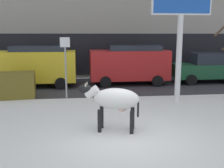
{
  "coord_description": "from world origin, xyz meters",
  "views": [
    {
      "loc": [
        -1.27,
        -7.19,
        2.94
      ],
      "look_at": [
        -0.1,
        2.61,
        1.1
      ],
      "focal_mm": 42.71,
      "sensor_mm": 36.0,
      "label": 1
    }
  ],
  "objects_px": {
    "car_darkgreen_sedan": "(207,68)",
    "billboard": "(182,1)",
    "cow_holstein": "(115,99)",
    "street_sign": "(66,63)",
    "car_red_van": "(129,63)",
    "dumpster": "(16,85)",
    "car_yellow_van": "(35,65)",
    "pedestrian_near_billboard": "(208,63)"
  },
  "relations": [
    {
      "from": "car_darkgreen_sedan",
      "to": "dumpster",
      "type": "relative_size",
      "value": 2.47
    },
    {
      "from": "car_yellow_van",
      "to": "street_sign",
      "type": "bearing_deg",
      "value": -59.42
    },
    {
      "from": "car_red_van",
      "to": "dumpster",
      "type": "height_order",
      "value": "car_red_van"
    },
    {
      "from": "billboard",
      "to": "pedestrian_near_billboard",
      "type": "relative_size",
      "value": 3.21
    },
    {
      "from": "billboard",
      "to": "car_yellow_van",
      "type": "bearing_deg",
      "value": 147.35
    },
    {
      "from": "street_sign",
      "to": "dumpster",
      "type": "bearing_deg",
      "value": 167.18
    },
    {
      "from": "billboard",
      "to": "street_sign",
      "type": "relative_size",
      "value": 1.97
    },
    {
      "from": "cow_holstein",
      "to": "car_darkgreen_sedan",
      "type": "xyz_separation_m",
      "value": [
        6.78,
        7.76,
        -0.09
      ]
    },
    {
      "from": "car_darkgreen_sedan",
      "to": "pedestrian_near_billboard",
      "type": "height_order",
      "value": "car_darkgreen_sedan"
    },
    {
      "from": "cow_holstein",
      "to": "car_yellow_van",
      "type": "xyz_separation_m",
      "value": [
        -3.57,
        7.56,
        0.24
      ]
    },
    {
      "from": "car_red_van",
      "to": "street_sign",
      "type": "height_order",
      "value": "street_sign"
    },
    {
      "from": "car_red_van",
      "to": "dumpster",
      "type": "distance_m",
      "value": 6.58
    },
    {
      "from": "car_darkgreen_sedan",
      "to": "dumpster",
      "type": "xyz_separation_m",
      "value": [
        -10.82,
        -2.85,
        -0.31
      ]
    },
    {
      "from": "street_sign",
      "to": "car_darkgreen_sedan",
      "type": "bearing_deg",
      "value": 21.81
    },
    {
      "from": "billboard",
      "to": "car_darkgreen_sedan",
      "type": "height_order",
      "value": "billboard"
    },
    {
      "from": "pedestrian_near_billboard",
      "to": "car_darkgreen_sedan",
      "type": "bearing_deg",
      "value": -117.74
    },
    {
      "from": "billboard",
      "to": "dumpster",
      "type": "distance_m",
      "value": 8.32
    },
    {
      "from": "billboard",
      "to": "dumpster",
      "type": "xyz_separation_m",
      "value": [
        -7.25,
        1.69,
        -3.71
      ]
    },
    {
      "from": "billboard",
      "to": "pedestrian_near_billboard",
      "type": "bearing_deg",
      "value": 55.5
    },
    {
      "from": "billboard",
      "to": "pedestrian_near_billboard",
      "type": "height_order",
      "value": "billboard"
    },
    {
      "from": "car_darkgreen_sedan",
      "to": "car_red_van",
      "type": "bearing_deg",
      "value": -179.56
    },
    {
      "from": "billboard",
      "to": "car_yellow_van",
      "type": "xyz_separation_m",
      "value": [
        -6.77,
        4.34,
        -3.07
      ]
    },
    {
      "from": "dumpster",
      "to": "street_sign",
      "type": "distance_m",
      "value": 2.64
    },
    {
      "from": "car_yellow_van",
      "to": "car_red_van",
      "type": "bearing_deg",
      "value": 1.68
    },
    {
      "from": "billboard",
      "to": "car_yellow_van",
      "type": "distance_m",
      "value": 8.61
    },
    {
      "from": "pedestrian_near_billboard",
      "to": "dumpster",
      "type": "bearing_deg",
      "value": -155.32
    },
    {
      "from": "cow_holstein",
      "to": "street_sign",
      "type": "height_order",
      "value": "street_sign"
    },
    {
      "from": "cow_holstein",
      "to": "billboard",
      "type": "height_order",
      "value": "billboard"
    },
    {
      "from": "car_darkgreen_sedan",
      "to": "billboard",
      "type": "bearing_deg",
      "value": -128.2
    },
    {
      "from": "dumpster",
      "to": "street_sign",
      "type": "height_order",
      "value": "street_sign"
    },
    {
      "from": "pedestrian_near_billboard",
      "to": "dumpster",
      "type": "height_order",
      "value": "pedestrian_near_billboard"
    },
    {
      "from": "cow_holstein",
      "to": "billboard",
      "type": "distance_m",
      "value": 5.63
    },
    {
      "from": "car_darkgreen_sedan",
      "to": "dumpster",
      "type": "height_order",
      "value": "car_darkgreen_sedan"
    },
    {
      "from": "cow_holstein",
      "to": "car_red_van",
      "type": "bearing_deg",
      "value": 76.33
    },
    {
      "from": "cow_holstein",
      "to": "car_yellow_van",
      "type": "relative_size",
      "value": 0.42
    },
    {
      "from": "billboard",
      "to": "car_yellow_van",
      "type": "relative_size",
      "value": 1.21
    },
    {
      "from": "cow_holstein",
      "to": "dumpster",
      "type": "relative_size",
      "value": 1.14
    },
    {
      "from": "cow_holstein",
      "to": "car_red_van",
      "type": "distance_m",
      "value": 7.95
    },
    {
      "from": "car_yellow_van",
      "to": "dumpster",
      "type": "relative_size",
      "value": 2.71
    },
    {
      "from": "car_yellow_van",
      "to": "dumpster",
      "type": "bearing_deg",
      "value": -100.07
    },
    {
      "from": "car_red_van",
      "to": "pedestrian_near_billboard",
      "type": "bearing_deg",
      "value": 23.98
    },
    {
      "from": "billboard",
      "to": "car_darkgreen_sedan",
      "type": "bearing_deg",
      "value": 51.8
    }
  ]
}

